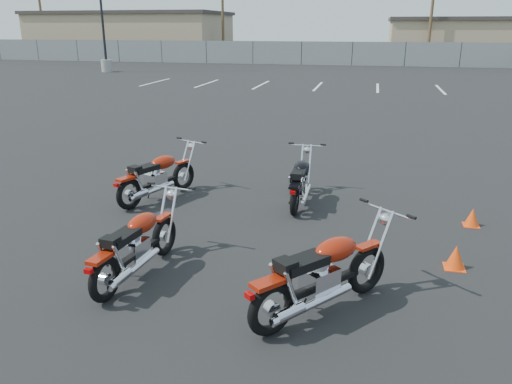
% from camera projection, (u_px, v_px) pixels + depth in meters
% --- Properties ---
extents(ground, '(120.00, 120.00, 0.00)m').
position_uv_depth(ground, '(232.00, 248.00, 6.97)').
color(ground, black).
rests_on(ground, ground).
extents(motorcycle_front_red, '(1.10, 1.86, 0.93)m').
position_uv_depth(motorcycle_front_red, '(157.00, 176.00, 8.81)').
color(motorcycle_front_red, black).
rests_on(motorcycle_front_red, ground).
extents(motorcycle_second_black, '(0.70, 1.80, 0.88)m').
position_uv_depth(motorcycle_second_black, '(300.00, 181.00, 8.63)').
color(motorcycle_second_black, black).
rests_on(motorcycle_second_black, ground).
extents(motorcycle_third_red, '(0.72, 1.88, 0.92)m').
position_uv_depth(motorcycle_third_red, '(137.00, 245.00, 6.08)').
color(motorcycle_third_red, black).
rests_on(motorcycle_third_red, ground).
extents(motorcycle_rear_red, '(1.62, 1.80, 1.00)m').
position_uv_depth(motorcycle_rear_red, '(323.00, 274.00, 5.27)').
color(motorcycle_rear_red, black).
rests_on(motorcycle_rear_red, ground).
extents(training_cone_near, '(0.24, 0.24, 0.28)m').
position_uv_depth(training_cone_near, '(472.00, 217.00, 7.72)').
color(training_cone_near, '#FF480D').
rests_on(training_cone_near, ground).
extents(training_cone_extra, '(0.26, 0.26, 0.31)m').
position_uv_depth(training_cone_extra, '(456.00, 257.00, 6.36)').
color(training_cone_extra, '#FF480D').
rests_on(training_cone_extra, ground).
extents(light_pole_west, '(0.80, 0.70, 11.53)m').
position_uv_depth(light_pole_west, '(103.00, 24.00, 32.85)').
color(light_pole_west, gray).
rests_on(light_pole_west, ground).
extents(chainlink_fence, '(80.06, 0.06, 1.80)m').
position_uv_depth(chainlink_fence, '(352.00, 54.00, 39.04)').
color(chainlink_fence, slate).
rests_on(chainlink_fence, ground).
extents(tan_building_west, '(18.40, 10.40, 4.30)m').
position_uv_depth(tan_building_west, '(133.00, 34.00, 49.80)').
color(tan_building_west, tan).
rests_on(tan_building_west, ground).
extents(tan_building_east, '(14.40, 9.40, 3.70)m').
position_uv_depth(tan_building_east, '(470.00, 39.00, 44.92)').
color(tan_building_east, tan).
rests_on(tan_building_east, ground).
extents(utility_pole_a, '(1.80, 0.24, 9.00)m').
position_uv_depth(utility_pole_a, '(40.00, 7.00, 47.94)').
color(utility_pole_a, '#4F3C24').
rests_on(utility_pole_a, ground).
extents(utility_pole_b, '(1.80, 0.24, 9.00)m').
position_uv_depth(utility_pole_b, '(223.00, 6.00, 45.02)').
color(utility_pole_b, '#4F3C24').
rests_on(utility_pole_b, ground).
extents(utility_pole_c, '(1.80, 0.24, 9.00)m').
position_uv_depth(utility_pole_c, '(433.00, 3.00, 40.26)').
color(utility_pole_c, '#4F3C24').
rests_on(utility_pole_c, ground).
extents(parking_line_stripes, '(15.12, 4.00, 0.01)m').
position_uv_depth(parking_line_stripes, '(289.00, 86.00, 25.99)').
color(parking_line_stripes, silver).
rests_on(parking_line_stripes, ground).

